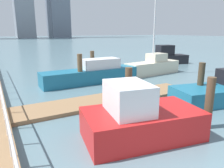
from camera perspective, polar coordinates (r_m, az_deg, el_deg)
ground_plane at (r=22.34m, az=-20.55°, el=3.59°), size 300.00×300.00×0.00m
floating_dock at (r=11.48m, az=-1.63°, el=-4.28°), size 10.53×2.00×0.18m
boardwalk_railing at (r=9.59m, az=-27.48°, el=-2.54°), size 0.06×26.64×1.08m
dock_piling_0 at (r=14.70m, az=-8.54°, el=3.70°), size 0.34×0.34×2.20m
dock_piling_1 at (r=12.42m, az=22.59°, el=0.57°), size 0.33×0.33×2.07m
dock_piling_2 at (r=8.54m, az=4.37°, el=-3.27°), size 0.28×0.28×2.32m
dock_piling_3 at (r=16.83m, az=-5.26°, el=5.09°), size 0.31×0.31×2.20m
dock_piling_4 at (r=8.97m, az=24.53°, el=-4.66°), size 0.31×0.31×2.02m
moored_boat_0 at (r=19.11m, az=10.94°, el=4.76°), size 5.43×2.06×8.76m
moored_boat_1 at (r=7.59m, az=7.33°, el=-9.17°), size 4.37×2.84×2.03m
moored_boat_3 at (r=15.65m, az=-5.28°, el=2.76°), size 7.13×1.72×1.72m
moored_boat_4 at (r=25.71m, az=14.79°, el=7.08°), size 4.29×2.58×2.14m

